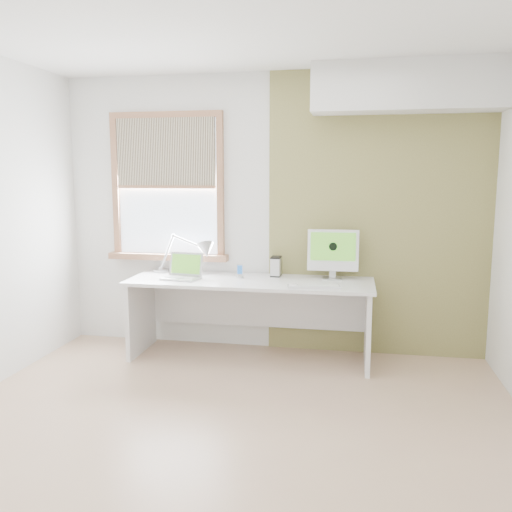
% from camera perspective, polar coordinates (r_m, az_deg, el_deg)
% --- Properties ---
extents(room, '(4.04, 3.54, 2.64)m').
position_cam_1_polar(room, '(3.31, -3.33, 2.45)').
color(room, tan).
rests_on(room, ground).
extents(accent_wall, '(2.00, 0.02, 2.60)m').
position_cam_1_polar(accent_wall, '(4.96, 12.97, 4.29)').
color(accent_wall, olive).
rests_on(accent_wall, room).
extents(soffit, '(1.60, 0.40, 0.42)m').
position_cam_1_polar(soffit, '(4.84, 15.99, 17.14)').
color(soffit, white).
rests_on(soffit, room).
extents(window, '(1.20, 0.14, 1.42)m').
position_cam_1_polar(window, '(5.23, -9.56, 7.29)').
color(window, '#915E40').
rests_on(window, room).
extents(desk, '(2.20, 0.70, 0.73)m').
position_cam_1_polar(desk, '(4.86, -0.51, -4.71)').
color(desk, silver).
rests_on(desk, room).
extents(desk_lamp, '(0.67, 0.27, 0.38)m').
position_cam_1_polar(desk_lamp, '(5.10, -6.33, 0.35)').
color(desk_lamp, silver).
rests_on(desk_lamp, desk).
extents(laptop, '(0.35, 0.30, 0.23)m').
position_cam_1_polar(laptop, '(4.88, -7.84, -1.72)').
color(laptop, silver).
rests_on(laptop, desk).
extents(phone_dock, '(0.08, 0.08, 0.13)m').
position_cam_1_polar(phone_dock, '(4.86, -1.76, -1.92)').
color(phone_dock, silver).
rests_on(phone_dock, desk).
extents(external_drive, '(0.09, 0.14, 0.18)m').
position_cam_1_polar(external_drive, '(4.93, 2.16, -1.13)').
color(external_drive, silver).
rests_on(external_drive, desk).
extents(imac, '(0.46, 0.15, 0.45)m').
position_cam_1_polar(imac, '(4.82, 8.29, 0.50)').
color(imac, silver).
rests_on(imac, desk).
extents(keyboard, '(0.45, 0.19, 0.02)m').
position_cam_1_polar(keyboard, '(4.46, 6.24, -3.27)').
color(keyboard, white).
rests_on(keyboard, desk).
extents(mouse, '(0.09, 0.11, 0.03)m').
position_cam_1_polar(mouse, '(4.46, 4.27, -3.19)').
color(mouse, white).
rests_on(mouse, desk).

